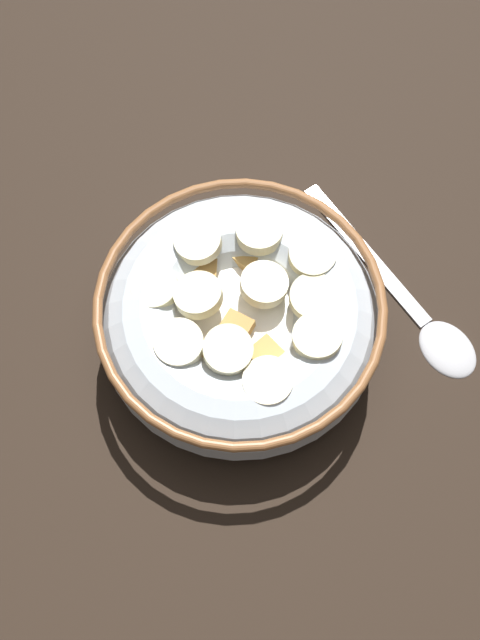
% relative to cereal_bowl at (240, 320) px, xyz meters
% --- Properties ---
extents(ground_plane, '(1.20, 1.20, 0.02)m').
position_rel_cereal_bowl_xyz_m(ground_plane, '(-0.00, -0.00, -0.04)').
color(ground_plane, black).
extents(cereal_bowl, '(0.17, 0.17, 0.06)m').
position_rel_cereal_bowl_xyz_m(cereal_bowl, '(0.00, 0.00, 0.00)').
color(cereal_bowl, '#B2BCC6').
rests_on(cereal_bowl, ground_plane).
extents(spoon, '(0.14, 0.13, 0.01)m').
position_rel_cereal_bowl_xyz_m(spoon, '(-0.11, -0.04, -0.03)').
color(spoon, '#B7B7BC').
rests_on(spoon, ground_plane).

